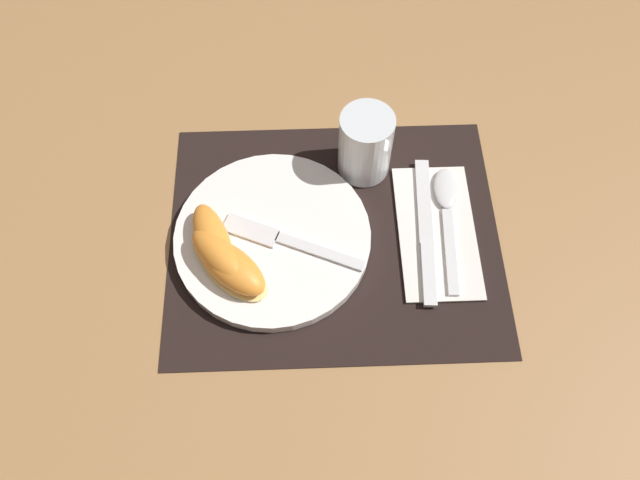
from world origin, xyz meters
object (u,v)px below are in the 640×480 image
object	(u,v)px
fork	(282,239)
citrus_wedge_0	(213,241)
spoon	(447,205)
citrus_wedge_2	(232,268)
plate	(273,238)
knife	(426,233)
citrus_wedge_1	(222,260)
juice_glass	(365,147)

from	to	relation	value
fork	citrus_wedge_0	bearing A→B (deg)	-174.88
spoon	fork	size ratio (longest dim) A/B	1.03
spoon	citrus_wedge_0	size ratio (longest dim) A/B	1.54
citrus_wedge_0	citrus_wedge_2	xyz separation A→B (m)	(0.03, -0.04, 0.00)
fork	citrus_wedge_2	size ratio (longest dim) A/B	1.61
fork	plate	bearing A→B (deg)	150.30
knife	citrus_wedge_2	xyz separation A→B (m)	(-0.25, -0.06, 0.03)
fork	citrus_wedge_1	bearing A→B (deg)	-154.63
juice_glass	fork	world-z (taller)	juice_glass
citrus_wedge_0	citrus_wedge_1	bearing A→B (deg)	-64.95
fork	citrus_wedge_1	xyz separation A→B (m)	(-0.07, -0.04, 0.02)
knife	fork	distance (m)	0.19
citrus_wedge_1	knife	bearing A→B (deg)	9.48
citrus_wedge_1	citrus_wedge_2	size ratio (longest dim) A/B	0.97
citrus_wedge_0	plate	bearing A→B (deg)	11.67
citrus_wedge_2	citrus_wedge_1	bearing A→B (deg)	138.17
citrus_wedge_0	citrus_wedge_1	xyz separation A→B (m)	(0.01, -0.03, 0.00)
knife	spoon	distance (m)	0.05
spoon	citrus_wedge_0	bearing A→B (deg)	-169.37
plate	fork	size ratio (longest dim) A/B	1.39
citrus_wedge_2	spoon	bearing A→B (deg)	18.84
spoon	citrus_wedge_1	size ratio (longest dim) A/B	1.72
citrus_wedge_1	juice_glass	bearing A→B (deg)	39.98
fork	citrus_wedge_1	distance (m)	0.08
citrus_wedge_1	citrus_wedge_2	world-z (taller)	citrus_wedge_1
spoon	plate	bearing A→B (deg)	-169.70
plate	fork	world-z (taller)	fork
plate	citrus_wedge_2	xyz separation A→B (m)	(-0.05, -0.05, 0.02)
juice_glass	spoon	distance (m)	0.14
citrus_wedge_1	citrus_wedge_0	bearing A→B (deg)	115.05
citrus_wedge_2	citrus_wedge_0	bearing A→B (deg)	123.31
fork	citrus_wedge_0	distance (m)	0.09
plate	citrus_wedge_0	distance (m)	0.08
juice_glass	citrus_wedge_1	xyz separation A→B (m)	(-0.19, -0.16, -0.01)
plate	juice_glass	world-z (taller)	juice_glass
citrus_wedge_0	knife	bearing A→B (deg)	3.43
knife	citrus_wedge_0	world-z (taller)	citrus_wedge_0
citrus_wedge_1	citrus_wedge_2	distance (m)	0.02
spoon	citrus_wedge_2	size ratio (longest dim) A/B	1.67
juice_glass	knife	distance (m)	0.14
fork	citrus_wedge_2	world-z (taller)	citrus_wedge_2
knife	spoon	bearing A→B (deg)	51.65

